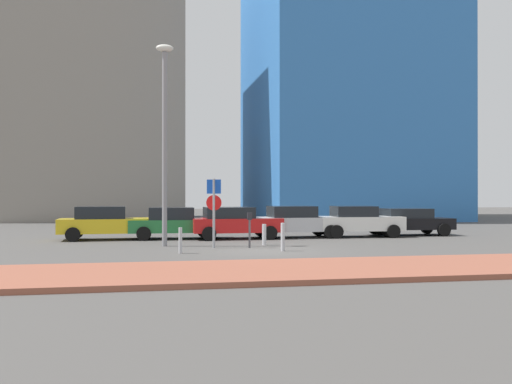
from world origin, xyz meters
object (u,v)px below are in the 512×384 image
object	(u,v)px
parked_car_silver	(294,221)
parking_meter	(250,225)
traffic_bollard_near	(283,237)
parked_car_white	(358,221)
street_lamp	(165,129)
parked_car_red	(234,222)
traffic_bollard_mid	(264,235)
parked_car_green	(175,223)
parked_car_yellow	(107,222)
parked_car_black	(408,221)
traffic_bollard_far	(180,240)
parking_sign_post	(214,205)

from	to	relation	value
parked_car_silver	parking_meter	xyz separation A→B (m)	(-3.03, -4.71, 0.10)
parked_car_silver	traffic_bollard_near	distance (m)	6.50
parked_car_white	street_lamp	world-z (taller)	street_lamp
parked_car_silver	street_lamp	bearing A→B (deg)	-151.63
parked_car_red	street_lamp	size ratio (longest dim) A/B	0.52
traffic_bollard_mid	parked_car_white	bearing A→B (deg)	32.84
parked_car_red	parked_car_white	xyz separation A→B (m)	(6.12, 0.03, -0.00)
parked_car_green	parked_car_white	size ratio (longest dim) A/B	1.05
traffic_bollard_near	parked_car_white	bearing A→B (deg)	48.82
parked_car_white	traffic_bollard_mid	world-z (taller)	parked_car_white
parked_car_yellow	traffic_bollard_mid	size ratio (longest dim) A/B	5.29
parked_car_green	parked_car_black	size ratio (longest dim) A/B	1.02
parked_car_red	traffic_bollard_far	bearing A→B (deg)	-115.13
parked_car_red	traffic_bollard_mid	distance (m)	3.56
parked_car_silver	traffic_bollard_near	bearing A→B (deg)	-108.48
parked_car_red	parked_car_white	world-z (taller)	parked_car_white
traffic_bollard_mid	traffic_bollard_near	bearing A→B (deg)	-85.93
parked_car_green	traffic_bollard_far	bearing A→B (deg)	-91.17
traffic_bollard_mid	parking_sign_post	bearing A→B (deg)	-159.56
traffic_bollard_near	parking_meter	bearing A→B (deg)	124.07
parked_car_red	traffic_bollard_near	world-z (taller)	parked_car_red
traffic_bollard_mid	parked_car_yellow	bearing A→B (deg)	147.95
parked_car_yellow	parked_car_silver	size ratio (longest dim) A/B	1.04
parked_car_silver	parked_car_white	world-z (taller)	parked_car_silver
parked_car_yellow	traffic_bollard_far	bearing A→B (deg)	-66.26
parked_car_white	parking_meter	world-z (taller)	parked_car_white
parked_car_red	parking_sign_post	xyz separation A→B (m)	(-1.46, -4.28, 0.90)
parked_car_white	traffic_bollard_far	world-z (taller)	parked_car_white
parked_car_yellow	parked_car_white	bearing A→B (deg)	-2.78
parked_car_silver	parked_car_white	distance (m)	3.19
street_lamp	traffic_bollard_mid	xyz separation A→B (m)	(4.03, -0.28, -4.26)
parking_meter	parked_car_silver	bearing A→B (deg)	57.22
parked_car_red	parked_car_silver	bearing A→B (deg)	3.70
parking_meter	traffic_bollard_mid	xyz separation A→B (m)	(0.80, 1.05, -0.46)
parked_car_green	parked_car_red	xyz separation A→B (m)	(2.73, -0.49, 0.03)
parked_car_yellow	parked_car_silver	distance (m)	8.76
parked_car_black	parking_sign_post	bearing A→B (deg)	-155.48
parked_car_silver	street_lamp	size ratio (longest dim) A/B	0.54
parked_car_yellow	traffic_bollard_near	distance (m)	9.38
parking_meter	traffic_bollard_mid	distance (m)	1.40
parked_car_green	traffic_bollard_mid	size ratio (longest dim) A/B	5.09
parked_car_red	parked_car_white	size ratio (longest dim) A/B	1.00
parking_meter	parked_car_red	bearing A→B (deg)	88.80
parking_meter	street_lamp	xyz separation A→B (m)	(-3.23, 1.33, 3.80)
parked_car_yellow	traffic_bollard_near	bearing A→B (deg)	-44.49
parked_car_red	parking_sign_post	distance (m)	4.61
parked_car_green	traffic_bollard_far	distance (m)	6.60
parked_car_yellow	parking_meter	size ratio (longest dim) A/B	3.32
parked_car_black	parking_meter	size ratio (longest dim) A/B	3.12
parked_car_red	parking_meter	size ratio (longest dim) A/B	3.04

